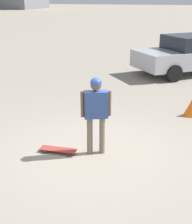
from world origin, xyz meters
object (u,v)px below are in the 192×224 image
Objects in this scene: car_parked_near at (189,54)px; traffic_cone at (191,107)px; person at (96,107)px; skateboard at (58,150)px.

car_parked_near is 9.87× the size of traffic_cone.
person is at bearing 38.81° from car_parked_near.
skateboard is 1.66× the size of traffic_cone.
skateboard is 3.89m from traffic_cone.
person reaches higher than traffic_cone.
person is 1.20m from skateboard.
traffic_cone is at bearing 32.43° from person.
skateboard is at bearing 171.41° from person.
car_parked_near is (-7.74, 1.54, -0.20)m from person.
car_parked_near is 5.03m from traffic_cone.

